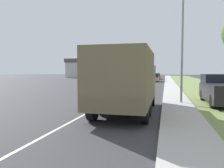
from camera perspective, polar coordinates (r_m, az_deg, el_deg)
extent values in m
plane|color=#38383A|center=(39.10, 8.28, 0.31)|extent=(180.00, 180.00, 0.00)
cube|color=silver|center=(39.10, 8.28, 0.32)|extent=(0.12, 120.00, 0.00)
cube|color=beige|center=(38.92, 14.89, 0.31)|extent=(1.80, 120.00, 0.12)
cube|color=olive|center=(39.25, 21.32, 0.14)|extent=(7.00, 120.00, 0.02)
cube|color=#606647|center=(13.52, 5.82, 0.83)|extent=(2.49, 1.94, 1.87)
cube|color=brown|center=(10.09, 3.08, 1.70)|extent=(2.49, 4.99, 2.48)
cube|color=#606647|center=(7.79, -0.32, -5.39)|extent=(2.37, 0.10, 0.60)
cube|color=red|center=(8.02, -6.86, -3.71)|extent=(0.12, 0.06, 0.12)
cube|color=red|center=(7.57, 6.53, -4.14)|extent=(0.12, 0.06, 0.12)
cylinder|color=black|center=(13.70, 1.18, -3.16)|extent=(0.30, 1.06, 1.06)
cylinder|color=black|center=(13.39, 10.39, -3.36)|extent=(0.30, 1.06, 1.06)
cylinder|color=black|center=(9.29, -5.10, -6.31)|extent=(0.30, 1.06, 1.06)
cylinder|color=black|center=(8.84, 8.57, -6.84)|extent=(0.30, 1.06, 1.06)
cylinder|color=black|center=(10.70, -2.49, -5.01)|extent=(0.30, 1.06, 1.06)
cylinder|color=black|center=(10.31, 9.34, -5.38)|extent=(0.30, 1.06, 1.06)
cube|color=maroon|center=(23.79, 1.02, -0.46)|extent=(1.84, 4.38, 0.62)
cube|color=black|center=(23.84, 1.07, 1.09)|extent=(1.61, 1.97, 0.65)
cylinder|color=black|center=(25.35, -0.07, -0.60)|extent=(0.20, 0.64, 0.64)
cylinder|color=black|center=(25.01, 3.56, -0.66)|extent=(0.20, 0.64, 0.64)
cylinder|color=black|center=(22.65, -1.78, -1.08)|extent=(0.20, 0.64, 0.64)
cylinder|color=black|center=(22.26, 2.28, -1.16)|extent=(0.20, 0.64, 0.64)
cube|color=black|center=(34.90, 5.21, 0.77)|extent=(1.73, 4.42, 0.63)
cube|color=black|center=(34.96, 5.23, 1.82)|extent=(1.52, 1.99, 0.66)
cylinder|color=black|center=(36.42, 4.35, 0.62)|extent=(0.20, 0.64, 0.64)
cylinder|color=black|center=(36.20, 6.74, 0.59)|extent=(0.20, 0.64, 0.64)
cylinder|color=black|center=(33.64, 3.56, 0.39)|extent=(0.20, 0.64, 0.64)
cylinder|color=black|center=(33.40, 6.13, 0.35)|extent=(0.20, 0.64, 0.64)
cube|color=tan|center=(43.59, 10.95, 1.28)|extent=(1.84, 4.89, 0.67)
cube|color=black|center=(43.67, 10.96, 2.17)|extent=(1.62, 2.20, 0.69)
cylinder|color=black|center=(45.21, 10.00, 1.12)|extent=(0.20, 0.64, 0.64)
cylinder|color=black|center=(45.13, 12.09, 1.09)|extent=(0.20, 0.64, 0.64)
cylinder|color=black|center=(42.09, 9.72, 0.96)|extent=(0.20, 0.64, 0.64)
cylinder|color=black|center=(42.01, 11.96, 0.93)|extent=(0.20, 0.64, 0.64)
cube|color=maroon|center=(56.55, 11.61, 1.75)|extent=(1.78, 4.78, 0.66)
cube|color=black|center=(56.63, 11.62, 2.43)|extent=(1.56, 2.15, 0.69)
cylinder|color=black|center=(58.12, 10.89, 1.61)|extent=(0.20, 0.64, 0.64)
cylinder|color=black|center=(58.06, 12.44, 1.59)|extent=(0.20, 0.64, 0.64)
cylinder|color=black|center=(55.07, 10.72, 1.52)|extent=(0.20, 0.64, 0.64)
cylinder|color=black|center=(55.01, 12.36, 1.50)|extent=(0.20, 0.64, 0.64)
cube|color=black|center=(15.23, 26.90, -2.11)|extent=(2.01, 5.22, 0.96)
cube|color=black|center=(16.65, 25.80, 1.19)|extent=(1.85, 2.19, 0.67)
cylinder|color=black|center=(16.77, 22.59, -2.65)|extent=(0.24, 0.76, 0.76)
cylinder|color=black|center=(13.40, 24.83, -4.18)|extent=(0.24, 0.76, 0.76)
cylinder|color=gray|center=(14.51, 17.90, 11.82)|extent=(0.14, 0.14, 8.28)
cube|color=beige|center=(69.18, -5.26, 3.61)|extent=(14.11, 8.73, 4.67)
cube|color=#514C47|center=(69.25, -5.28, 6.03)|extent=(14.67, 9.08, 1.17)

